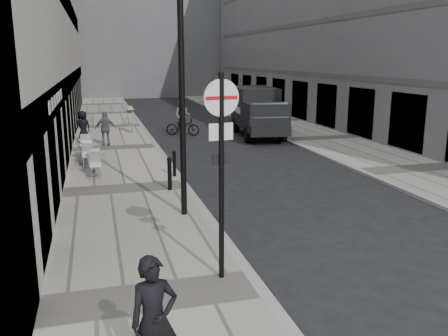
# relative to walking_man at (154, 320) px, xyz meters

# --- Properties ---
(sidewalk) EXTENTS (4.00, 60.00, 0.12)m
(sidewalk) POSITION_rel_walking_man_xyz_m (0.25, 17.61, -0.95)
(sidewalk) COLOR #A59F95
(sidewalk) RESTS_ON ground
(far_sidewalk) EXTENTS (4.00, 60.00, 0.12)m
(far_sidewalk) POSITION_rel_walking_man_xyz_m (11.25, 17.61, -0.95)
(far_sidewalk) COLOR #A59F95
(far_sidewalk) RESTS_ON ground
(building_far) EXTENTS (24.00, 16.00, 22.00)m
(building_far) POSITION_rel_walking_man_xyz_m (3.75, 55.61, 9.99)
(building_far) COLOR slate
(building_far) RESTS_ON ground
(walking_man) EXTENTS (0.71, 0.53, 1.77)m
(walking_man) POSITION_rel_walking_man_xyz_m (0.00, 0.00, 0.00)
(walking_man) COLOR black
(walking_man) RESTS_ON sidewalk
(sign_post) EXTENTS (0.69, 0.15, 4.00)m
(sign_post) POSITION_rel_walking_man_xyz_m (1.65, 2.74, 1.67)
(sign_post) COLOR black
(sign_post) RESTS_ON sidewalk
(lamppost) EXTENTS (0.28, 0.28, 6.28)m
(lamppost) POSITION_rel_walking_man_xyz_m (1.65, 6.79, 2.60)
(lamppost) COLOR black
(lamppost) RESTS_ON sidewalk
(bollard_near) EXTENTS (0.12, 0.12, 0.89)m
(bollard_near) POSITION_rel_walking_man_xyz_m (2.10, 11.15, -0.44)
(bollard_near) COLOR black
(bollard_near) RESTS_ON sidewalk
(bollard_far) EXTENTS (0.14, 0.14, 1.03)m
(bollard_far) POSITION_rel_walking_man_xyz_m (1.65, 9.36, -0.37)
(bollard_far) COLOR black
(bollard_far) RESTS_ON sidewalk
(panel_van) EXTENTS (2.79, 5.99, 2.73)m
(panel_van) POSITION_rel_walking_man_xyz_m (8.27, 19.69, 0.53)
(panel_van) COLOR black
(panel_van) RESTS_ON ground
(cyclist) EXTENTS (2.05, 1.40, 2.10)m
(cyclist) POSITION_rel_walking_man_xyz_m (4.22, 21.08, -0.19)
(cyclist) COLOR black
(cyclist) RESTS_ON ground
(pedestrian_a) EXTENTS (1.03, 0.51, 1.70)m
(pedestrian_a) POSITION_rel_walking_man_xyz_m (-0.14, 18.19, -0.04)
(pedestrian_a) COLOR slate
(pedestrian_a) RESTS_ON sidewalk
(pedestrian_b) EXTENTS (1.08, 0.74, 1.54)m
(pedestrian_b) POSITION_rel_walking_man_xyz_m (1.35, 22.27, -0.12)
(pedestrian_b) COLOR gray
(pedestrian_b) RESTS_ON sidewalk
(pedestrian_c) EXTENTS (0.95, 0.85, 1.63)m
(pedestrian_c) POSITION_rel_walking_man_xyz_m (-1.23, 19.40, -0.07)
(pedestrian_c) COLOR black
(pedestrian_c) RESTS_ON sidewalk
(cafe_table_near) EXTENTS (0.80, 1.80, 1.02)m
(cafe_table_near) POSITION_rel_walking_man_xyz_m (-1.07, 15.00, -0.37)
(cafe_table_near) COLOR #B7B7B9
(cafe_table_near) RESTS_ON sidewalk
(cafe_table_mid) EXTENTS (0.73, 1.64, 0.93)m
(cafe_table_mid) POSITION_rel_walking_man_xyz_m (-0.69, 12.08, -0.41)
(cafe_table_mid) COLOR #BAB9BC
(cafe_table_mid) RESTS_ON sidewalk
(cafe_table_far) EXTENTS (0.72, 1.63, 0.93)m
(cafe_table_far) POSITION_rel_walking_man_xyz_m (-0.99, 14.04, -0.42)
(cafe_table_far) COLOR silver
(cafe_table_far) RESTS_ON sidewalk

